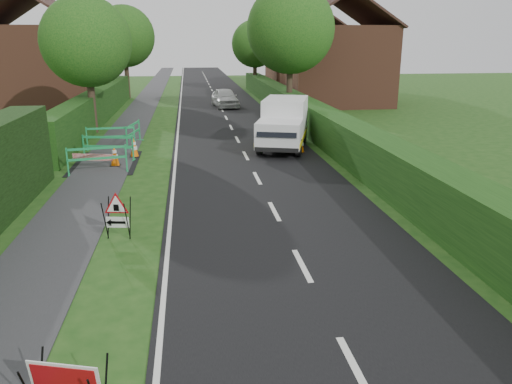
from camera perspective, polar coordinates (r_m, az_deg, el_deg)
ground at (r=9.58m, az=-8.39°, el=-11.79°), size 120.00×120.00×0.00m
road_surface at (r=43.70m, az=-4.76°, el=10.94°), size 6.00×90.00×0.02m
footpath at (r=43.77m, az=-12.09°, el=10.64°), size 2.00×90.00×0.02m
hedge_west_far at (r=31.19m, az=-17.43°, el=7.79°), size 1.00×24.00×1.80m
hedge_east at (r=25.61m, az=6.64°, el=6.59°), size 1.20×50.00×1.50m
house_west at (r=39.78m, az=-23.24°, el=13.26°), size 7.50×7.40×7.88m
house_east_a at (r=38.00m, az=9.06°, el=14.27°), size 7.50×7.40×7.88m
house_east_b at (r=51.78m, az=5.65°, el=15.07°), size 7.50×7.40×7.88m
tree_nw at (r=26.85m, az=-18.82°, el=15.93°), size 4.40×4.40×6.70m
tree_ne at (r=31.03m, az=3.96°, el=18.07°), size 5.20×5.20×7.79m
tree_fw at (r=42.68m, az=-14.84°, el=16.81°), size 4.80×4.80×7.24m
tree_fe at (r=46.81m, az=-0.12°, el=16.57°), size 4.20×4.20×6.33m
triangle_sign at (r=12.21m, az=-15.77°, el=-2.28°), size 0.78×0.78×0.98m
works_van at (r=21.99m, az=3.19°, el=7.91°), size 3.05×4.92×2.10m
traffic_cone_0 at (r=21.19m, az=5.13°, el=5.53°), size 0.38×0.38×0.79m
traffic_cone_1 at (r=23.34m, az=3.61°, el=6.63°), size 0.38×0.38×0.79m
traffic_cone_2 at (r=24.32m, az=4.08°, el=7.04°), size 0.38×0.38×0.79m
traffic_cone_3 at (r=19.56m, az=-15.85°, el=3.98°), size 0.38×0.38×0.79m
traffic_cone_4 at (r=20.92m, az=-13.76°, el=4.96°), size 0.38×0.38×0.79m
ped_barrier_0 at (r=18.58m, az=-17.71°, el=3.91°), size 2.09×0.72×1.00m
ped_barrier_1 at (r=20.58m, az=-16.57°, el=5.23°), size 2.09×0.78×1.00m
ped_barrier_2 at (r=22.68m, az=-16.27°, el=6.29°), size 2.08×0.49×1.00m
ped_barrier_3 at (r=23.41m, az=-13.87°, el=6.79°), size 0.72×2.09×1.00m
redwhite_plank at (r=19.42m, az=-18.07°, el=2.51°), size 1.47×0.37×0.25m
hatchback_car at (r=35.89m, az=-3.57°, el=10.70°), size 1.92×4.01×1.32m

